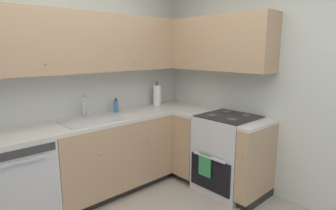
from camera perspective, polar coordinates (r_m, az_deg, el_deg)
wall_back at (r=3.33m, az=-21.11°, el=4.73°), size 3.54×0.05×2.66m
wall_right at (r=3.31m, az=21.11°, el=4.70°), size 0.05×3.30×2.66m
dishwasher at (r=3.08m, az=-28.50°, el=-13.78°), size 0.60×0.63×0.87m
lower_cabinets_back at (r=3.43m, az=-11.61°, el=-9.99°), size 1.43×0.62×0.87m
countertop_back at (r=3.29m, az=-11.93°, el=-2.73°), size 2.63×0.60×0.03m
lower_cabinets_right at (r=3.54m, az=9.39°, el=-9.20°), size 0.62×1.09×0.87m
countertop_right at (r=3.41m, az=9.60°, el=-2.15°), size 0.60×1.09×0.03m
oven_range at (r=3.44m, az=12.04°, el=-9.53°), size 0.68×0.62×1.05m
upper_cabinets_back at (r=3.24m, az=-16.33°, el=12.07°), size 2.31×0.34×0.64m
upper_cabinets_right at (r=3.57m, az=8.63°, el=12.27°), size 0.32×1.64×0.64m
sink at (r=3.17m, az=-14.81°, el=-3.80°), size 0.67×0.40×0.10m
faucet at (r=3.32m, az=-16.62°, el=0.12°), size 0.07×0.16×0.25m
soap_bottle at (r=3.53m, az=-10.56°, el=-0.21°), size 0.06×0.06×0.17m
paper_towel_roll at (r=3.88m, az=-2.26°, el=2.01°), size 0.11×0.11×0.34m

